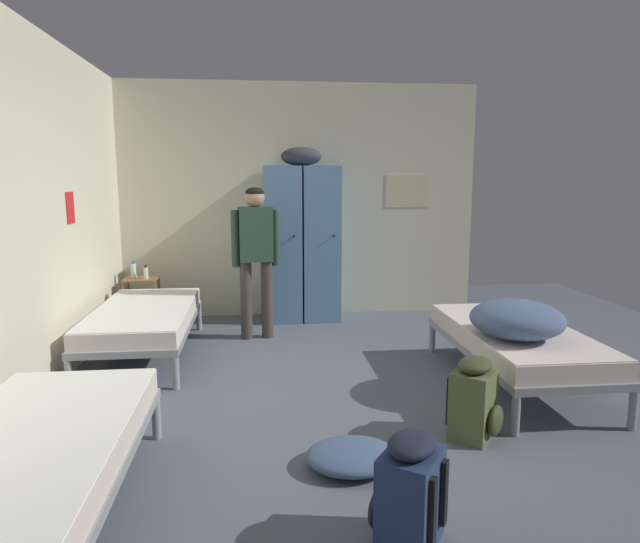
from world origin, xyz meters
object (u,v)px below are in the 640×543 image
bed_left_front (32,455)px  bedding_heap (517,319)px  person_traveler (256,248)px  bed_left_rear (144,318)px  clothes_pile_denim (352,456)px  backpack_olive (475,400)px  locker_bank (302,240)px  lotion_bottle (146,273)px  water_bottle (133,270)px  backpack_navy (408,492)px  shelf_unit (142,297)px  bed_right (516,340)px

bed_left_front → bedding_heap: 3.38m
bedding_heap → person_traveler: (-2.01, 1.90, 0.34)m
bed_left_rear → clothes_pile_denim: 2.86m
person_traveler → backpack_olive: size_ratio=2.94×
person_traveler → locker_bank: bearing=54.9°
bed_left_rear → bedding_heap: bedding_heap is taller
bed_left_rear → lotion_bottle: lotion_bottle is taller
water_bottle → backpack_navy: bearing=-63.3°
locker_bank → bedding_heap: 3.07m
bed_left_front → lotion_bottle: bearing=92.7°
locker_bank → bedding_heap: bearing=-61.3°
water_bottle → bedding_heap: bearing=-36.7°
bed_left_front → person_traveler: size_ratio=1.17×
shelf_unit → bed_right: bearing=-33.0°
backpack_olive → lotion_bottle: bearing=130.8°
shelf_unit → person_traveler: 1.60m
person_traveler → bed_right: bearing=-37.3°
bed_left_front → water_bottle: (-0.33, 3.90, 0.28)m
bed_right → locker_bank: bearing=123.5°
backpack_navy → person_traveler: bearing=101.2°
bedding_heap → backpack_navy: (-1.30, -1.68, -0.37)m
bed_right → person_traveler: bearing=142.7°
person_traveler → clothes_pile_denim: bearing=-78.7°
person_traveler → lotion_bottle: size_ratio=10.28×
bed_left_rear → lotion_bottle: (-0.18, 1.11, 0.26)m
bed_left_rear → backpack_olive: backpack_olive is taller
bed_left_rear → clothes_pile_denim: (1.65, -2.32, -0.31)m
shelf_unit → lotion_bottle: lotion_bottle is taller
lotion_bottle → clothes_pile_denim: bearing=-62.0°
clothes_pile_denim → backpack_navy: bearing=-79.0°
bed_left_front → backpack_navy: backpack_navy is taller
bedding_heap → bed_left_front: bearing=-156.3°
bed_left_rear → bed_right: (3.22, -1.11, 0.00)m
locker_bank → bed_left_front: size_ratio=1.09×
water_bottle → backpack_navy: (2.12, -4.22, -0.40)m
bedding_heap → bed_right: bearing=63.7°
clothes_pile_denim → bed_left_rear: bearing=125.4°
person_traveler → bed_left_rear: bearing=-153.9°
water_bottle → clothes_pile_denim: bearing=-60.5°
bedding_heap → water_bottle: bedding_heap is taller
bed_left_front → person_traveler: (1.08, 3.26, 0.60)m
water_bottle → backpack_olive: bearing=-48.2°
locker_bank → person_traveler: (-0.55, -0.77, 0.01)m
shelf_unit → backpack_navy: shelf_unit is taller
backpack_navy → shelf_unit: bearing=115.9°
backpack_navy → backpack_olive: size_ratio=1.00×
bed_left_front → water_bottle: size_ratio=9.56×
person_traveler → lotion_bottle: person_traveler is taller
shelf_unit → bed_left_rear: size_ratio=0.30×
water_bottle → person_traveler: bearing=-24.5°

